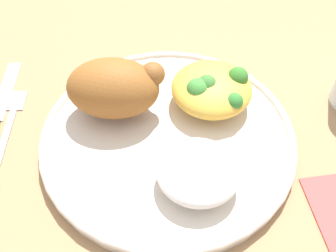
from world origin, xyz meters
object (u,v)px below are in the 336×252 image
(plate, at_px, (168,137))
(roasted_chicken, at_px, (115,88))
(rice_pile, at_px, (198,171))
(mac_cheese_with_broccoli, at_px, (212,88))
(fork, at_px, (8,126))

(plate, height_order, roasted_chicken, roasted_chicken)
(rice_pile, distance_m, mac_cheese_with_broccoli, 0.12)
(plate, height_order, mac_cheese_with_broccoli, mac_cheese_with_broccoli)
(roasted_chicken, distance_m, mac_cheese_with_broccoli, 0.12)
(roasted_chicken, distance_m, rice_pile, 0.14)
(plate, xyz_separation_m, rice_pile, (0.03, -0.06, 0.03))
(rice_pile, height_order, mac_cheese_with_broccoli, mac_cheese_with_broccoli)
(fork, bearing_deg, plate, -4.14)
(plate, bearing_deg, roasted_chicken, 151.62)
(plate, distance_m, fork, 0.20)
(plate, xyz_separation_m, mac_cheese_with_broccoli, (0.05, 0.05, 0.03))
(plate, bearing_deg, rice_pile, -62.37)
(roasted_chicken, xyz_separation_m, rice_pile, (0.10, -0.10, -0.02))
(rice_pile, xyz_separation_m, mac_cheese_with_broccoli, (0.02, 0.12, 0.00))
(plate, distance_m, roasted_chicken, 0.08)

